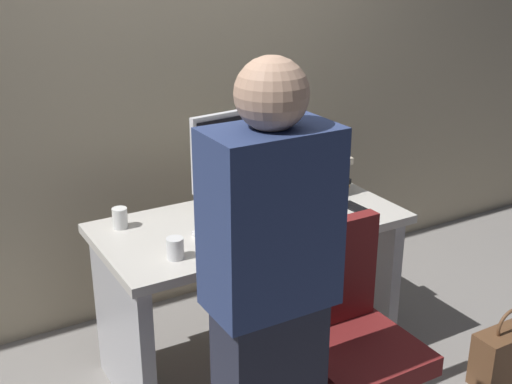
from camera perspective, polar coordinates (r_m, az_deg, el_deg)
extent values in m
plane|color=gray|center=(3.39, -0.44, -14.06)|extent=(9.00, 9.00, 0.00)
cube|color=tan|center=(3.51, -7.10, 13.56)|extent=(6.40, 0.10, 3.00)
cube|color=beige|center=(3.03, -0.48, -2.71)|extent=(1.38, 0.69, 0.04)
cube|color=#B2B2B7|center=(2.98, -11.30, -11.73)|extent=(0.06, 0.61, 0.71)
cube|color=#B2B2B7|center=(3.51, 8.59, -6.18)|extent=(0.06, 0.61, 0.71)
cube|color=maroon|center=(2.64, 8.79, -13.53)|extent=(0.44, 0.44, 0.08)
cube|color=maroon|center=(2.63, 6.52, -6.89)|extent=(0.40, 0.06, 0.44)
cube|color=navy|center=(2.03, 1.26, -2.38)|extent=(0.40, 0.24, 0.58)
sphere|color=tan|center=(1.91, 1.35, 8.39)|extent=(0.22, 0.22, 0.22)
cube|color=silver|center=(3.22, -1.21, -0.68)|extent=(0.21, 0.16, 0.02)
cube|color=silver|center=(3.20, -1.22, 0.12)|extent=(0.04, 0.03, 0.08)
cube|color=silver|center=(3.13, -1.25, 3.88)|extent=(0.54, 0.09, 0.36)
cube|color=black|center=(3.12, -1.13, 3.80)|extent=(0.49, 0.06, 0.32)
cube|color=white|center=(2.90, -1.15, -3.14)|extent=(0.43, 0.14, 0.02)
ellipsoid|color=white|center=(3.04, 3.50, -1.90)|extent=(0.06, 0.10, 0.03)
cylinder|color=silver|center=(2.67, -6.93, -4.81)|extent=(0.07, 0.07, 0.09)
cylinder|color=white|center=(2.98, -11.57, -2.20)|extent=(0.07, 0.07, 0.09)
cube|color=#3359A5|center=(3.32, 5.89, 0.06)|extent=(0.19, 0.13, 0.03)
cube|color=gold|center=(3.33, 6.12, 0.64)|extent=(0.19, 0.18, 0.03)
cube|color=black|center=(3.30, 6.01, 0.98)|extent=(0.20, 0.16, 0.03)
cube|color=white|center=(3.30, 5.84, 1.57)|extent=(0.20, 0.18, 0.04)
cube|color=#338C59|center=(3.28, 6.12, 2.10)|extent=(0.18, 0.15, 0.04)
cube|color=beige|center=(3.27, 6.24, 2.66)|extent=(0.21, 0.13, 0.03)
cube|color=black|center=(3.18, 8.41, -1.30)|extent=(0.08, 0.15, 0.01)
cube|color=brown|center=(3.39, 20.61, -12.93)|extent=(0.34, 0.14, 0.26)
torus|color=brown|center=(3.30, 20.97, -10.62)|extent=(0.18, 0.02, 0.18)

